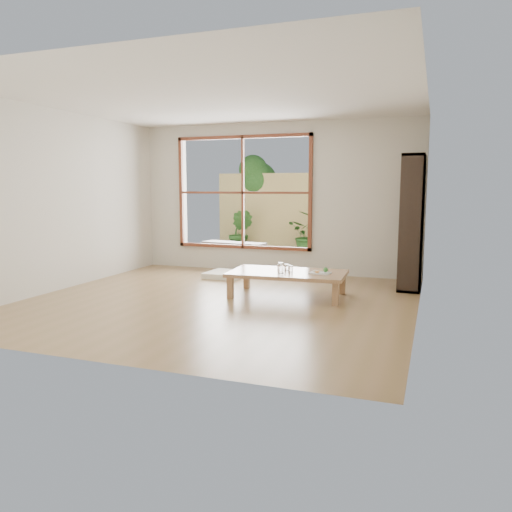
{
  "coord_description": "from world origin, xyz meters",
  "views": [
    {
      "loc": [
        2.65,
        -5.92,
        1.49
      ],
      "look_at": [
        0.33,
        0.51,
        0.55
      ],
      "focal_mm": 35.0,
      "sensor_mm": 36.0,
      "label": 1
    }
  ],
  "objects_px": {
    "low_table": "(288,275)",
    "food_tray": "(321,272)",
    "garden_bench": "(234,245)",
    "bookshelf": "(412,222)"
  },
  "relations": [
    {
      "from": "food_tray",
      "to": "garden_bench",
      "type": "bearing_deg",
      "value": 139.19
    },
    {
      "from": "low_table",
      "to": "garden_bench",
      "type": "bearing_deg",
      "value": 122.93
    },
    {
      "from": "low_table",
      "to": "bookshelf",
      "type": "relative_size",
      "value": 0.83
    },
    {
      "from": "low_table",
      "to": "garden_bench",
      "type": "distance_m",
      "value": 3.1
    },
    {
      "from": "low_table",
      "to": "food_tray",
      "type": "relative_size",
      "value": 5.63
    },
    {
      "from": "low_table",
      "to": "food_tray",
      "type": "height_order",
      "value": "food_tray"
    },
    {
      "from": "food_tray",
      "to": "garden_bench",
      "type": "height_order",
      "value": "food_tray"
    },
    {
      "from": "low_table",
      "to": "bookshelf",
      "type": "xyz_separation_m",
      "value": [
        1.55,
        1.19,
        0.68
      ]
    },
    {
      "from": "garden_bench",
      "to": "low_table",
      "type": "bearing_deg",
      "value": -45.85
    },
    {
      "from": "garden_bench",
      "to": "bookshelf",
      "type": "bearing_deg",
      "value": -13.24
    }
  ]
}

